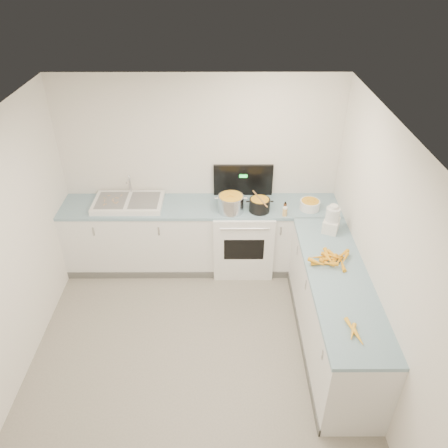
{
  "coord_description": "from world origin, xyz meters",
  "views": [
    {
      "loc": [
        0.28,
        -3.02,
        3.77
      ],
      "look_at": [
        0.3,
        1.1,
        1.05
      ],
      "focal_mm": 35.0,
      "sensor_mm": 36.0,
      "label": 1
    }
  ],
  "objects_px": {
    "sink": "(128,203)",
    "spice_jar": "(285,212)",
    "extract_bottle": "(285,207)",
    "food_processor": "(332,220)",
    "steel_pot": "(231,204)",
    "black_pot": "(260,206)",
    "mixing_bowl": "(310,205)",
    "stove": "(243,236)"
  },
  "relations": [
    {
      "from": "sink",
      "to": "steel_pot",
      "type": "relative_size",
      "value": 2.72
    },
    {
      "from": "steel_pot",
      "to": "stove",
      "type": "bearing_deg",
      "value": 37.64
    },
    {
      "from": "sink",
      "to": "black_pot",
      "type": "bearing_deg",
      "value": -4.81
    },
    {
      "from": "black_pot",
      "to": "food_processor",
      "type": "xyz_separation_m",
      "value": [
        0.78,
        -0.44,
        0.08
      ]
    },
    {
      "from": "mixing_bowl",
      "to": "food_processor",
      "type": "distance_m",
      "value": 0.52
    },
    {
      "from": "steel_pot",
      "to": "food_processor",
      "type": "distance_m",
      "value": 1.22
    },
    {
      "from": "mixing_bowl",
      "to": "spice_jar",
      "type": "xyz_separation_m",
      "value": [
        -0.33,
        -0.16,
        -0.01
      ]
    },
    {
      "from": "extract_bottle",
      "to": "food_processor",
      "type": "distance_m",
      "value": 0.66
    },
    {
      "from": "black_pot",
      "to": "food_processor",
      "type": "height_order",
      "value": "food_processor"
    },
    {
      "from": "steel_pot",
      "to": "extract_bottle",
      "type": "xyz_separation_m",
      "value": [
        0.67,
        0.01,
        -0.05
      ]
    },
    {
      "from": "stove",
      "to": "black_pot",
      "type": "xyz_separation_m",
      "value": [
        0.19,
        -0.12,
        0.54
      ]
    },
    {
      "from": "black_pot",
      "to": "mixing_bowl",
      "type": "height_order",
      "value": "black_pot"
    },
    {
      "from": "black_pot",
      "to": "mixing_bowl",
      "type": "xyz_separation_m",
      "value": [
        0.63,
        0.04,
        -0.01
      ]
    },
    {
      "from": "stove",
      "to": "sink",
      "type": "relative_size",
      "value": 1.58
    },
    {
      "from": "sink",
      "to": "spice_jar",
      "type": "bearing_deg",
      "value": -7.42
    },
    {
      "from": "stove",
      "to": "food_processor",
      "type": "xyz_separation_m",
      "value": [
        0.97,
        -0.57,
        0.61
      ]
    },
    {
      "from": "food_processor",
      "to": "stove",
      "type": "bearing_deg",
      "value": 149.8
    },
    {
      "from": "extract_bottle",
      "to": "food_processor",
      "type": "height_order",
      "value": "food_processor"
    },
    {
      "from": "black_pot",
      "to": "food_processor",
      "type": "distance_m",
      "value": 0.9
    },
    {
      "from": "steel_pot",
      "to": "mixing_bowl",
      "type": "height_order",
      "value": "steel_pot"
    },
    {
      "from": "spice_jar",
      "to": "food_processor",
      "type": "distance_m",
      "value": 0.59
    },
    {
      "from": "steel_pot",
      "to": "food_processor",
      "type": "xyz_separation_m",
      "value": [
        1.14,
        -0.44,
        0.05
      ]
    },
    {
      "from": "black_pot",
      "to": "mixing_bowl",
      "type": "relative_size",
      "value": 1.03
    },
    {
      "from": "extract_bottle",
      "to": "food_processor",
      "type": "relative_size",
      "value": 0.28
    },
    {
      "from": "mixing_bowl",
      "to": "food_processor",
      "type": "xyz_separation_m",
      "value": [
        0.16,
        -0.48,
        0.09
      ]
    },
    {
      "from": "food_processor",
      "to": "spice_jar",
      "type": "bearing_deg",
      "value": 145.86
    },
    {
      "from": "stove",
      "to": "sink",
      "type": "height_order",
      "value": "stove"
    },
    {
      "from": "mixing_bowl",
      "to": "spice_jar",
      "type": "distance_m",
      "value": 0.36
    },
    {
      "from": "black_pot",
      "to": "mixing_bowl",
      "type": "distance_m",
      "value": 0.63
    },
    {
      "from": "sink",
      "to": "black_pot",
      "type": "height_order",
      "value": "sink"
    },
    {
      "from": "extract_bottle",
      "to": "spice_jar",
      "type": "bearing_deg",
      "value": -98.02
    },
    {
      "from": "black_pot",
      "to": "extract_bottle",
      "type": "distance_m",
      "value": 0.32
    },
    {
      "from": "food_processor",
      "to": "sink",
      "type": "bearing_deg",
      "value": 166.5
    },
    {
      "from": "black_pot",
      "to": "sink",
      "type": "bearing_deg",
      "value": 175.19
    },
    {
      "from": "mixing_bowl",
      "to": "extract_bottle",
      "type": "height_order",
      "value": "mixing_bowl"
    },
    {
      "from": "extract_bottle",
      "to": "stove",
      "type": "bearing_deg",
      "value": 167.01
    },
    {
      "from": "black_pot",
      "to": "steel_pot",
      "type": "bearing_deg",
      "value": -179.24
    },
    {
      "from": "sink",
      "to": "food_processor",
      "type": "bearing_deg",
      "value": -13.5
    },
    {
      "from": "sink",
      "to": "mixing_bowl",
      "type": "xyz_separation_m",
      "value": [
        2.26,
        -0.1,
        0.02
      ]
    },
    {
      "from": "stove",
      "to": "mixing_bowl",
      "type": "relative_size",
      "value": 5.5
    },
    {
      "from": "sink",
      "to": "spice_jar",
      "type": "relative_size",
      "value": 8.57
    },
    {
      "from": "black_pot",
      "to": "extract_bottle",
      "type": "height_order",
      "value": "black_pot"
    }
  ]
}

